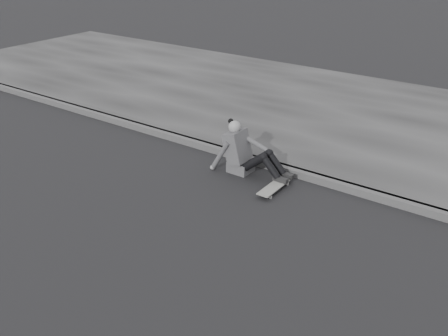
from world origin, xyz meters
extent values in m
plane|color=black|center=(0.00, 0.00, 0.00)|extent=(80.00, 80.00, 0.00)
cube|color=#4A4A4A|center=(0.00, 2.58, 0.06)|extent=(24.00, 0.16, 0.12)
cube|color=#363636|center=(0.00, 5.60, 0.06)|extent=(24.00, 6.00, 0.12)
cylinder|color=#9E9E98|center=(-0.22, 1.69, 0.03)|extent=(0.03, 0.05, 0.05)
cylinder|color=#9E9E98|center=(-0.07, 1.69, 0.03)|extent=(0.03, 0.05, 0.05)
cylinder|color=#9E9E98|center=(-0.22, 2.21, 0.03)|extent=(0.03, 0.05, 0.05)
cylinder|color=#9E9E98|center=(-0.07, 2.21, 0.03)|extent=(0.03, 0.05, 0.05)
cube|color=#2A292C|center=(-0.15, 1.69, 0.06)|extent=(0.16, 0.04, 0.03)
cube|color=#2A292C|center=(-0.15, 2.21, 0.06)|extent=(0.16, 0.04, 0.03)
cube|color=gray|center=(-0.15, 1.95, 0.08)|extent=(0.20, 0.78, 0.02)
cube|color=#4C4C4E|center=(-0.95, 2.20, 0.09)|extent=(0.36, 0.34, 0.18)
cube|color=#4C4C4E|center=(-1.02, 2.20, 0.43)|extent=(0.37, 0.40, 0.57)
cube|color=#4C4C4E|center=(-1.15, 2.20, 0.55)|extent=(0.14, 0.30, 0.20)
cylinder|color=#959595|center=(-1.07, 2.20, 0.67)|extent=(0.09, 0.09, 0.08)
sphere|color=#959595|center=(-1.08, 2.20, 0.76)|extent=(0.20, 0.20, 0.20)
sphere|color=black|center=(-1.17, 2.22, 0.83)|extent=(0.09, 0.09, 0.09)
cylinder|color=black|center=(-0.63, 2.11, 0.28)|extent=(0.43, 0.13, 0.39)
cylinder|color=black|center=(-0.63, 2.29, 0.28)|extent=(0.43, 0.13, 0.39)
cylinder|color=black|center=(-0.33, 2.11, 0.28)|extent=(0.35, 0.11, 0.36)
cylinder|color=black|center=(-0.33, 2.29, 0.28)|extent=(0.35, 0.11, 0.36)
sphere|color=black|center=(-0.47, 2.11, 0.42)|extent=(0.13, 0.13, 0.13)
sphere|color=black|center=(-0.47, 2.29, 0.42)|extent=(0.13, 0.13, 0.13)
cube|color=black|center=(-0.15, 2.11, 0.12)|extent=(0.24, 0.08, 0.07)
cube|color=black|center=(-0.15, 2.29, 0.12)|extent=(0.24, 0.08, 0.07)
cylinder|color=#4C4C4E|center=(-1.22, 1.99, 0.29)|extent=(0.38, 0.08, 0.58)
sphere|color=#959595|center=(-1.37, 1.98, 0.04)|extent=(0.08, 0.08, 0.08)
cylinder|color=#4C4C4E|center=(-0.78, 2.36, 0.49)|extent=(0.48, 0.08, 0.21)
camera|label=1|loc=(3.13, -4.01, 3.67)|focal=40.00mm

